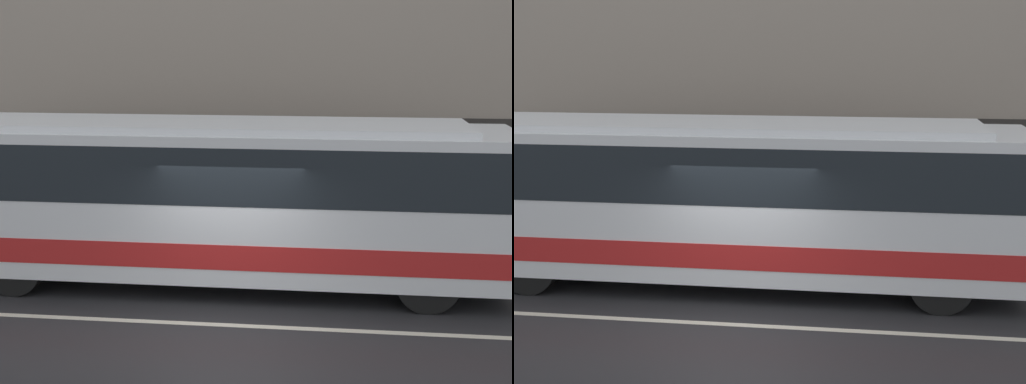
# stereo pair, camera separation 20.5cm
# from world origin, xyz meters

# --- Properties ---
(ground_plane) EXTENTS (60.00, 60.00, 0.00)m
(ground_plane) POSITION_xyz_m (0.00, 0.00, 0.00)
(ground_plane) COLOR #262628
(sidewalk) EXTENTS (60.00, 2.68, 0.18)m
(sidewalk) POSITION_xyz_m (0.00, 5.34, 0.09)
(sidewalk) COLOR #A09E99
(sidewalk) RESTS_ON ground_plane
(building_facade) EXTENTS (60.00, 0.35, 10.81)m
(building_facade) POSITION_xyz_m (0.00, 6.82, 5.21)
(building_facade) COLOR gray
(building_facade) RESTS_ON ground_plane
(lane_stripe) EXTENTS (54.00, 0.14, 0.01)m
(lane_stripe) POSITION_xyz_m (0.00, 0.00, 0.00)
(lane_stripe) COLOR beige
(lane_stripe) RESTS_ON ground_plane
(transit_bus) EXTENTS (11.43, 2.50, 3.11)m
(transit_bus) POSITION_xyz_m (-0.72, 2.04, 1.75)
(transit_bus) COLOR silver
(transit_bus) RESTS_ON ground_plane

